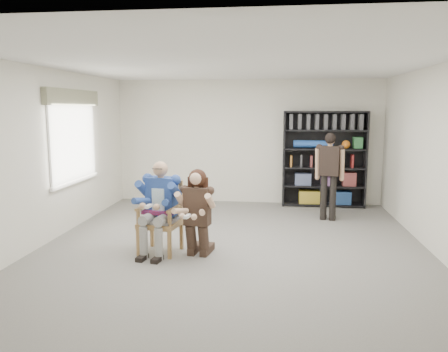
% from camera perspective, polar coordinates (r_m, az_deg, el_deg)
% --- Properties ---
extents(room_shell, '(6.00, 7.00, 2.80)m').
position_cam_1_polar(room_shell, '(6.53, 1.12, 2.21)').
color(room_shell, white).
rests_on(room_shell, ground).
extents(floor, '(6.00, 7.00, 0.01)m').
position_cam_1_polar(floor, '(6.83, 1.08, -9.54)').
color(floor, slate).
rests_on(floor, ground).
extents(window_left, '(0.16, 2.00, 1.75)m').
position_cam_1_polar(window_left, '(8.29, -18.96, 4.73)').
color(window_left, white).
rests_on(window_left, room_shell).
extents(armchair, '(0.71, 0.69, 1.07)m').
position_cam_1_polar(armchair, '(6.61, -8.37, -5.42)').
color(armchair, '#AF7945').
rests_on(armchair, floor).
extents(seated_man, '(0.72, 0.92, 1.39)m').
position_cam_1_polar(seated_man, '(6.57, -8.40, -4.06)').
color(seated_man, '#294D8E').
rests_on(seated_man, floor).
extents(kneeling_woman, '(0.66, 0.93, 1.28)m').
position_cam_1_polar(kneeling_woman, '(6.35, -3.59, -4.99)').
color(kneeling_woman, '#36231D').
rests_on(kneeling_woman, floor).
extents(bookshelf, '(1.80, 0.38, 2.10)m').
position_cam_1_polar(bookshelf, '(9.85, 12.94, 2.17)').
color(bookshelf, black).
rests_on(bookshelf, floor).
extents(standing_man, '(0.58, 0.42, 1.70)m').
position_cam_1_polar(standing_man, '(8.62, 13.55, -0.13)').
color(standing_man, black).
rests_on(standing_man, floor).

